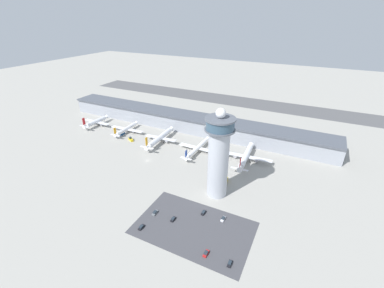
% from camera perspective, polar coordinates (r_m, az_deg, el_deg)
% --- Properties ---
extents(ground_plane, '(1000.00, 1000.00, 0.00)m').
position_cam_1_polar(ground_plane, '(210.24, -9.80, -3.66)').
color(ground_plane, '#9E9B93').
extents(terminal_building, '(279.97, 25.00, 16.02)m').
position_cam_1_polar(terminal_building, '(259.84, -1.01, 4.94)').
color(terminal_building, '#9399A3').
rests_on(terminal_building, ground).
extents(runway_strip, '(419.95, 44.00, 0.01)m').
position_cam_1_polar(runway_strip, '(361.12, 7.42, 9.80)').
color(runway_strip, '#515154').
rests_on(runway_strip, ground).
extents(control_tower, '(18.11, 18.11, 59.08)m').
position_cam_1_polar(control_tower, '(156.85, 5.91, -2.34)').
color(control_tower, '#ADB2BC').
rests_on(control_tower, ground).
extents(parking_lot_surface, '(64.00, 40.00, 0.01)m').
position_cam_1_polar(parking_lot_surface, '(149.62, 0.40, -18.09)').
color(parking_lot_surface, '#424247').
rests_on(parking_lot_surface, ground).
extents(airplane_gate_alpha, '(31.66, 32.32, 13.83)m').
position_cam_1_polar(airplane_gate_alpha, '(287.67, -20.53, 4.68)').
color(airplane_gate_alpha, silver).
rests_on(airplane_gate_alpha, ground).
extents(airplane_gate_bravo, '(36.30, 35.31, 11.44)m').
position_cam_1_polar(airplane_gate_bravo, '(262.50, -14.36, 3.26)').
color(airplane_gate_bravo, white).
rests_on(airplane_gate_bravo, ground).
extents(airplane_gate_charlie, '(30.50, 45.89, 14.52)m').
position_cam_1_polar(airplane_gate_charlie, '(235.38, -7.10, 1.39)').
color(airplane_gate_charlie, silver).
rests_on(airplane_gate_charlie, ground).
extents(airplane_gate_delta, '(34.79, 42.65, 11.05)m').
position_cam_1_polar(airplane_gate_delta, '(218.24, 1.26, -0.89)').
color(airplane_gate_delta, white).
rests_on(airplane_gate_delta, ground).
extents(airplane_gate_echo, '(41.02, 44.30, 14.38)m').
position_cam_1_polar(airplane_gate_echo, '(208.44, 11.87, -2.69)').
color(airplane_gate_echo, silver).
rests_on(airplane_gate_echo, ground).
extents(service_truck_catering, '(7.50, 5.60, 3.16)m').
position_cam_1_polar(service_truck_catering, '(245.85, -13.46, 1.02)').
color(service_truck_catering, black).
rests_on(service_truck_catering, ground).
extents(service_truck_fuel, '(3.98, 7.36, 3.03)m').
position_cam_1_polar(service_truck_fuel, '(183.77, 7.48, -8.04)').
color(service_truck_fuel, black).
rests_on(service_truck_fuel, ground).
extents(service_truck_baggage, '(2.46, 7.38, 2.72)m').
position_cam_1_polar(service_truck_baggage, '(259.84, -15.35, 2.21)').
color(service_truck_baggage, black).
rests_on(service_truck_baggage, ground).
extents(car_silver_sedan, '(1.87, 4.17, 1.43)m').
position_cam_1_polar(car_silver_sedan, '(134.98, 8.39, -24.79)').
color(car_silver_sedan, black).
rests_on(car_silver_sedan, ground).
extents(car_white_wagon, '(1.98, 4.40, 1.42)m').
position_cam_1_polar(car_white_wagon, '(154.78, 6.94, -16.17)').
color(car_white_wagon, black).
rests_on(car_white_wagon, ground).
extents(car_grey_coupe, '(2.07, 4.73, 1.51)m').
position_cam_1_polar(car_grey_coupe, '(158.96, -8.22, -14.86)').
color(car_grey_coupe, black).
rests_on(car_grey_coupe, ground).
extents(car_maroon_suv, '(1.83, 4.39, 1.46)m').
position_cam_1_polar(car_maroon_suv, '(151.67, -11.18, -17.68)').
color(car_maroon_suv, black).
rests_on(car_maroon_suv, ground).
extents(car_black_suv, '(1.89, 4.38, 1.48)m').
position_cam_1_polar(car_black_suv, '(157.61, 2.58, -14.99)').
color(car_black_suv, black).
rests_on(car_black_suv, ground).
extents(car_yellow_taxi, '(1.89, 4.54, 1.51)m').
position_cam_1_polar(car_yellow_taxi, '(137.49, 3.13, -23.11)').
color(car_yellow_taxi, black).
rests_on(car_yellow_taxi, ground).
extents(car_navy_sedan, '(1.74, 4.22, 1.45)m').
position_cam_1_polar(car_navy_sedan, '(153.89, -4.21, -16.31)').
color(car_navy_sedan, black).
rests_on(car_navy_sedan, ground).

